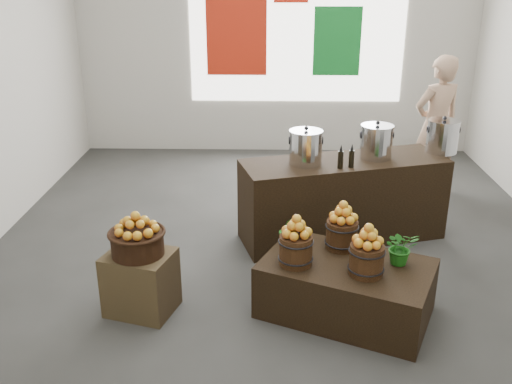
{
  "coord_description": "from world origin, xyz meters",
  "views": [
    {
      "loc": [
        -0.1,
        -5.26,
        2.74
      ],
      "look_at": [
        -0.21,
        -0.4,
        0.81
      ],
      "focal_mm": 40.0,
      "sensor_mm": 36.0,
      "label": 1
    }
  ],
  "objects_px": {
    "crate": "(141,282)",
    "counter": "(343,199)",
    "stock_pot_right": "(442,137)",
    "shopper": "(436,126)",
    "display_table": "(346,288)",
    "wicker_basket": "(138,243)",
    "stock_pot_left": "(306,148)",
    "stock_pot_center": "(376,143)"
  },
  "relations": [
    {
      "from": "stock_pot_right",
      "to": "shopper",
      "type": "distance_m",
      "value": 1.11
    },
    {
      "from": "display_table",
      "to": "counter",
      "type": "xyz_separation_m",
      "value": [
        0.13,
        1.47,
        0.2
      ]
    },
    {
      "from": "stock_pot_center",
      "to": "stock_pot_right",
      "type": "distance_m",
      "value": 0.78
    },
    {
      "from": "crate",
      "to": "stock_pot_left",
      "type": "relative_size",
      "value": 1.63
    },
    {
      "from": "stock_pot_left",
      "to": "stock_pot_center",
      "type": "xyz_separation_m",
      "value": [
        0.74,
        0.22,
        0.0
      ]
    },
    {
      "from": "wicker_basket",
      "to": "stock_pot_left",
      "type": "bearing_deg",
      "value": 43.11
    },
    {
      "from": "crate",
      "to": "counter",
      "type": "bearing_deg",
      "value": 38.37
    },
    {
      "from": "counter",
      "to": "crate",
      "type": "bearing_deg",
      "value": -158.18
    },
    {
      "from": "counter",
      "to": "stock_pot_center",
      "type": "bearing_deg",
      "value": -0.0
    },
    {
      "from": "wicker_basket",
      "to": "stock_pot_right",
      "type": "bearing_deg",
      "value": 31.42
    },
    {
      "from": "crate",
      "to": "stock_pot_right",
      "type": "height_order",
      "value": "stock_pot_right"
    },
    {
      "from": "stock_pot_left",
      "to": "stock_pot_center",
      "type": "distance_m",
      "value": 0.78
    },
    {
      "from": "stock_pot_right",
      "to": "shopper",
      "type": "bearing_deg",
      "value": 77.61
    },
    {
      "from": "display_table",
      "to": "wicker_basket",
      "type": "bearing_deg",
      "value": -155.88
    },
    {
      "from": "stock_pot_left",
      "to": "shopper",
      "type": "distance_m",
      "value": 2.3
    },
    {
      "from": "counter",
      "to": "shopper",
      "type": "relative_size",
      "value": 1.21
    },
    {
      "from": "crate",
      "to": "stock_pot_center",
      "type": "bearing_deg",
      "value": 35.68
    },
    {
      "from": "crate",
      "to": "wicker_basket",
      "type": "xyz_separation_m",
      "value": [
        0.0,
        0.0,
        0.37
      ]
    },
    {
      "from": "wicker_basket",
      "to": "shopper",
      "type": "xyz_separation_m",
      "value": [
        3.16,
        2.86,
        0.25
      ]
    },
    {
      "from": "stock_pot_left",
      "to": "display_table",
      "type": "bearing_deg",
      "value": -77.95
    },
    {
      "from": "stock_pot_left",
      "to": "stock_pot_right",
      "type": "distance_m",
      "value": 1.55
    },
    {
      "from": "display_table",
      "to": "stock_pot_right",
      "type": "bearing_deg",
      "value": 80.03
    },
    {
      "from": "stock_pot_left",
      "to": "crate",
      "type": "bearing_deg",
      "value": -136.89
    },
    {
      "from": "wicker_basket",
      "to": "stock_pot_right",
      "type": "height_order",
      "value": "stock_pot_right"
    },
    {
      "from": "counter",
      "to": "stock_pot_right",
      "type": "relative_size",
      "value": 6.47
    },
    {
      "from": "crate",
      "to": "counter",
      "type": "height_order",
      "value": "counter"
    },
    {
      "from": "crate",
      "to": "stock_pot_left",
      "type": "distance_m",
      "value": 2.11
    },
    {
      "from": "wicker_basket",
      "to": "stock_pot_right",
      "type": "relative_size",
      "value": 1.3
    },
    {
      "from": "shopper",
      "to": "counter",
      "type": "bearing_deg",
      "value": 25.53
    },
    {
      "from": "display_table",
      "to": "stock_pot_left",
      "type": "height_order",
      "value": "stock_pot_left"
    },
    {
      "from": "stock_pot_center",
      "to": "stock_pot_right",
      "type": "relative_size",
      "value": 1.0
    },
    {
      "from": "stock_pot_left",
      "to": "stock_pot_right",
      "type": "bearing_deg",
      "value": 16.56
    },
    {
      "from": "counter",
      "to": "stock_pot_right",
      "type": "distance_m",
      "value": 1.27
    },
    {
      "from": "shopper",
      "to": "crate",
      "type": "bearing_deg",
      "value": 20.87
    },
    {
      "from": "wicker_basket",
      "to": "stock_pot_left",
      "type": "height_order",
      "value": "stock_pot_left"
    },
    {
      "from": "crate",
      "to": "shopper",
      "type": "height_order",
      "value": "shopper"
    },
    {
      "from": "stock_pot_center",
      "to": "crate",
      "type": "bearing_deg",
      "value": -144.32
    },
    {
      "from": "stock_pot_right",
      "to": "wicker_basket",
      "type": "bearing_deg",
      "value": -148.58
    },
    {
      "from": "display_table",
      "to": "shopper",
      "type": "height_order",
      "value": "shopper"
    },
    {
      "from": "wicker_basket",
      "to": "shopper",
      "type": "relative_size",
      "value": 0.24
    },
    {
      "from": "crate",
      "to": "stock_pot_left",
      "type": "xyz_separation_m",
      "value": [
        1.43,
        1.34,
        0.77
      ]
    },
    {
      "from": "crate",
      "to": "stock_pot_right",
      "type": "bearing_deg",
      "value": 31.42
    }
  ]
}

